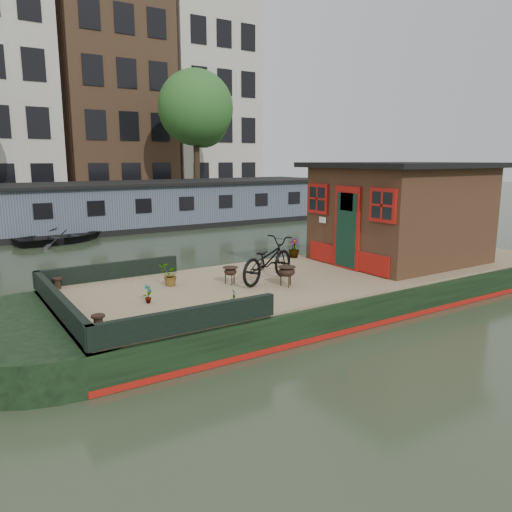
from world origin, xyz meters
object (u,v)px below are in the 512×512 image
cabin (400,211)px  brazier_front (287,276)px  dinghy (61,234)px  brazier_rear (230,276)px  bicycle (268,260)px  potted_plant_a (148,294)px

cabin → brazier_front: cabin is taller
brazier_front → dinghy: size_ratio=0.12×
brazier_front → brazier_rear: brazier_front is taller
bicycle → potted_plant_a: bearing=71.5°
bicycle → dinghy: bicycle is taller
brazier_front → brazier_rear: bearing=139.2°
brazier_front → brazier_rear: (-0.87, 0.75, -0.02)m
cabin → potted_plant_a: (-6.66, -0.22, -1.05)m
cabin → bicycle: size_ratio=2.32×
cabin → brazier_rear: 4.87m
potted_plant_a → brazier_front: brazier_front is taller
potted_plant_a → brazier_front: (2.77, -0.35, 0.03)m
bicycle → brazier_rear: 0.84m
potted_plant_a → brazier_rear: bearing=11.7°
cabin → potted_plant_a: bearing=-178.1°
brazier_rear → dinghy: (-0.95, 11.33, -0.48)m
dinghy → brazier_rear: bearing=172.6°
cabin → brazier_front: bearing=-171.6°
brazier_front → potted_plant_a: bearing=172.7°
brazier_rear → brazier_front: bearing=-40.8°
cabin → dinghy: cabin is taller
cabin → brazier_rear: bearing=177.9°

